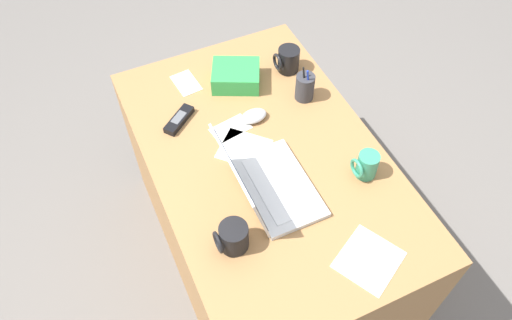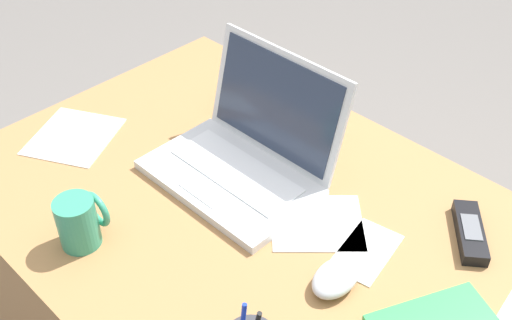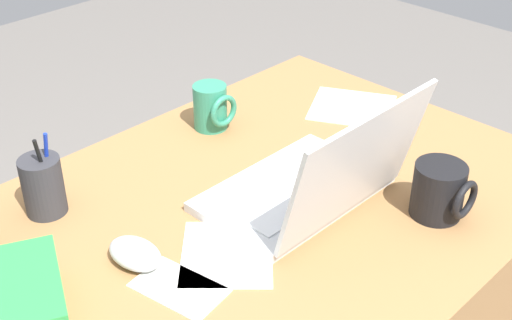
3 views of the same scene
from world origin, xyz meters
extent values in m
cube|color=silver|center=(-0.14, 0.02, 0.74)|extent=(0.34, 0.21, 0.02)
cube|color=silver|center=(-0.14, 0.04, 0.75)|extent=(0.28, 0.11, 0.00)
cube|color=silver|center=(-0.14, -0.04, 0.75)|extent=(0.10, 0.05, 0.00)
cube|color=silver|center=(-0.14, 0.16, 0.85)|extent=(0.33, 0.06, 0.22)
cube|color=#283347|center=(-0.14, 0.15, 0.85)|extent=(0.30, 0.05, 0.19)
ellipsoid|color=silver|center=(0.17, -0.03, 0.75)|extent=(0.07, 0.10, 0.04)
cylinder|color=#338C6B|center=(-0.21, -0.27, 0.78)|extent=(0.07, 0.07, 0.10)
torus|color=#338C6B|center=(-0.21, -0.23, 0.78)|extent=(0.07, 0.01, 0.07)
cylinder|color=black|center=(-0.27, 0.24, 0.78)|extent=(0.09, 0.09, 0.10)
torus|color=black|center=(-0.27, 0.29, 0.78)|extent=(0.07, 0.01, 0.07)
cylinder|color=#333338|center=(0.20, -0.26, 0.78)|extent=(0.07, 0.07, 0.11)
cylinder|color=#1933B2|center=(0.18, -0.26, 0.82)|extent=(0.01, 0.03, 0.13)
cylinder|color=black|center=(0.20, -0.25, 0.81)|extent=(0.02, 0.02, 0.13)
cube|color=green|center=(0.38, -0.05, 0.77)|extent=(0.21, 0.23, 0.07)
cube|color=white|center=(0.17, 0.06, 0.73)|extent=(0.11, 0.15, 0.00)
cube|color=white|center=(0.06, 0.06, 0.73)|extent=(0.22, 0.22, 0.00)
cube|color=white|center=(-0.49, -0.11, 0.73)|extent=(0.23, 0.24, 0.00)
camera|label=1|loc=(-0.96, 0.48, 2.11)|focal=35.10mm
camera|label=2|loc=(0.55, -0.60, 1.55)|focal=43.67mm
camera|label=3|loc=(0.66, 0.71, 1.45)|focal=49.12mm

